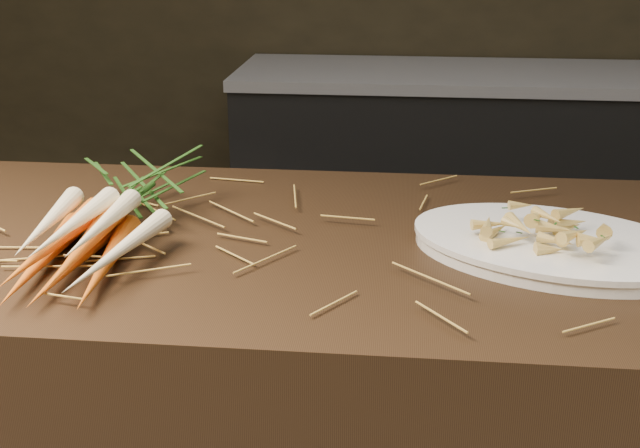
{
  "coord_description": "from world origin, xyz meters",
  "views": [
    {
      "loc": [
        0.01,
        -0.84,
        1.35
      ],
      "look_at": [
        -0.1,
        0.2,
        0.96
      ],
      "focal_mm": 45.0,
      "sensor_mm": 36.0,
      "label": 1
    }
  ],
  "objects": [
    {
      "name": "root_veg_bunch",
      "position": [
        -0.43,
        0.27,
        0.95
      ],
      "size": [
        0.2,
        0.52,
        0.1
      ],
      "rotation": [
        0.0,
        0.0,
        0.0
      ],
      "color": "#BF5019",
      "rests_on": "main_counter"
    },
    {
      "name": "roasted_veg_heap",
      "position": [
        0.23,
        0.27,
        0.94
      ],
      "size": [
        0.24,
        0.2,
        0.04
      ],
      "primitive_type": null,
      "rotation": [
        0.0,
        0.0,
        -0.35
      ],
      "color": "gold",
      "rests_on": "serving_platter"
    },
    {
      "name": "straw_bedding",
      "position": [
        0.0,
        0.3,
        0.91
      ],
      "size": [
        1.4,
        0.6,
        0.02
      ],
      "primitive_type": null,
      "color": "#A4813C",
      "rests_on": "main_counter"
    },
    {
      "name": "serving_platter",
      "position": [
        0.23,
        0.27,
        0.91
      ],
      "size": [
        0.47,
        0.39,
        0.02
      ],
      "primitive_type": null,
      "rotation": [
        0.0,
        0.0,
        -0.35
      ],
      "color": "white",
      "rests_on": "main_counter"
    },
    {
      "name": "back_counter",
      "position": [
        0.3,
        2.18,
        0.42
      ],
      "size": [
        1.82,
        0.62,
        0.84
      ],
      "color": "black",
      "rests_on": "ground"
    }
  ]
}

